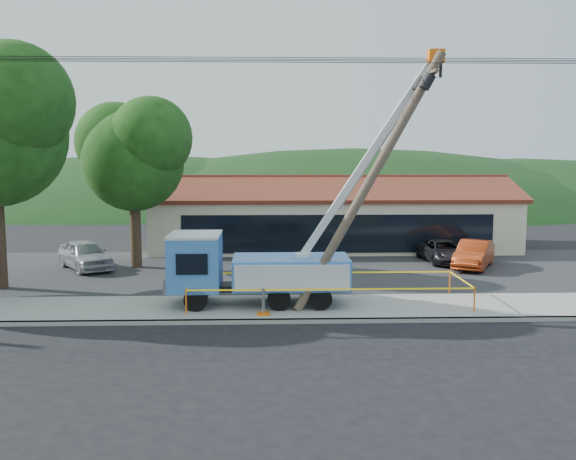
# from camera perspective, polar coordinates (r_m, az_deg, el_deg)

# --- Properties ---
(ground) EXTENTS (120.00, 120.00, 0.00)m
(ground) POSITION_cam_1_polar(r_m,az_deg,el_deg) (21.49, -1.53, -9.79)
(ground) COLOR black
(ground) RESTS_ON ground
(curb) EXTENTS (60.00, 0.25, 0.15)m
(curb) POSITION_cam_1_polar(r_m,az_deg,el_deg) (23.49, -1.56, -8.12)
(curb) COLOR gray
(curb) RESTS_ON ground
(sidewalk) EXTENTS (60.00, 4.00, 0.15)m
(sidewalk) POSITION_cam_1_polar(r_m,az_deg,el_deg) (25.32, -1.59, -6.98)
(sidewalk) COLOR gray
(sidewalk) RESTS_ON ground
(parking_lot) EXTENTS (60.00, 12.00, 0.10)m
(parking_lot) POSITION_cam_1_polar(r_m,az_deg,el_deg) (33.14, -1.67, -3.63)
(parking_lot) COLOR #28282B
(parking_lot) RESTS_ON ground
(strip_mall) EXTENTS (22.50, 8.53, 4.67)m
(strip_mall) POSITION_cam_1_polar(r_m,az_deg,el_deg) (40.98, 3.88, 1.02)
(strip_mall) COLOR beige
(strip_mall) RESTS_ON ground
(tree_lot) EXTENTS (6.30, 5.60, 8.94)m
(tree_lot) POSITION_cam_1_polar(r_m,az_deg,el_deg) (34.25, -13.59, 6.89)
(tree_lot) COLOR #332316
(tree_lot) RESTS_ON ground
(hill_west) EXTENTS (78.40, 56.00, 28.00)m
(hill_west) POSITION_cam_1_polar(r_m,az_deg,el_deg) (77.26, -13.01, 2.35)
(hill_west) COLOR black
(hill_west) RESTS_ON ground
(hill_center) EXTENTS (89.60, 64.00, 32.00)m
(hill_center) POSITION_cam_1_polar(r_m,az_deg,el_deg) (76.48, 5.71, 2.45)
(hill_center) COLOR black
(hill_center) RESTS_ON ground
(hill_east) EXTENTS (72.80, 52.00, 26.00)m
(hill_east) POSITION_cam_1_polar(r_m,az_deg,el_deg) (81.58, 19.79, 2.36)
(hill_east) COLOR black
(hill_east) RESTS_ON ground
(utility_truck) EXTENTS (10.70, 3.83, 9.89)m
(utility_truck) POSITION_cam_1_polar(r_m,az_deg,el_deg) (25.43, -2.98, -3.13)
(utility_truck) COLOR black
(utility_truck) RESTS_ON ground
(leaning_pole) EXTENTS (5.61, 1.98, 9.81)m
(leaning_pole) POSITION_cam_1_polar(r_m,az_deg,el_deg) (24.32, 7.78, 5.23)
(leaning_pole) COLOR brown
(leaning_pole) RESTS_ON ground
(caution_tape) EXTENTS (10.92, 3.35, 0.97)m
(caution_tape) POSITION_cam_1_polar(r_m,az_deg,el_deg) (25.79, 3.51, -4.91)
(caution_tape) COLOR orange
(caution_tape) RESTS_ON ground
(car_silver) EXTENTS (3.98, 4.69, 1.52)m
(car_silver) POSITION_cam_1_polar(r_m,az_deg,el_deg) (34.95, -17.52, -3.49)
(car_silver) COLOR #9EA0A4
(car_silver) RESTS_ON ground
(car_red) EXTENTS (3.34, 4.51, 1.42)m
(car_red) POSITION_cam_1_polar(r_m,az_deg,el_deg) (35.11, 16.15, -3.39)
(car_red) COLOR #9D300F
(car_red) RESTS_ON ground
(car_dark) EXTENTS (2.31, 4.46, 1.20)m
(car_dark) POSITION_cam_1_polar(r_m,az_deg,el_deg) (36.33, 13.63, -2.96)
(car_dark) COLOR black
(car_dark) RESTS_ON ground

